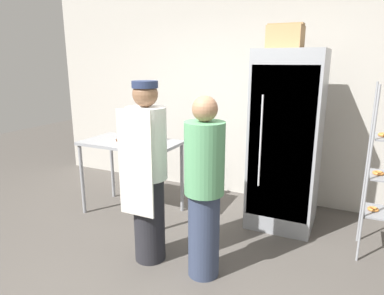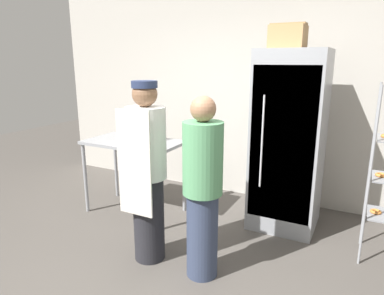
% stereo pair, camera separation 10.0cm
% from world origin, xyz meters
% --- Properties ---
extents(ground_plane, '(14.00, 14.00, 0.00)m').
position_xyz_m(ground_plane, '(0.00, 0.00, 0.00)').
color(ground_plane, '#4C4742').
extents(back_wall, '(6.40, 0.12, 3.01)m').
position_xyz_m(back_wall, '(0.00, 2.42, 1.50)').
color(back_wall, '#B7B2A8').
rests_on(back_wall, ground_plane).
extents(refrigerator, '(0.72, 0.74, 1.99)m').
position_xyz_m(refrigerator, '(0.67, 1.68, 1.00)').
color(refrigerator, gray).
rests_on(refrigerator, ground_plane).
extents(prep_counter, '(1.17, 0.67, 0.92)m').
position_xyz_m(prep_counter, '(-1.09, 1.16, 0.81)').
color(prep_counter, gray).
rests_on(prep_counter, ground_plane).
extents(donut_box, '(0.27, 0.24, 0.28)m').
position_xyz_m(donut_box, '(-1.02, 0.99, 0.97)').
color(donut_box, white).
rests_on(donut_box, prep_counter).
extents(blender_pitcher, '(0.12, 0.12, 0.26)m').
position_xyz_m(blender_pitcher, '(-0.82, 1.38, 1.03)').
color(blender_pitcher, '#99999E').
rests_on(blender_pitcher, prep_counter).
extents(binder_stack, '(0.28, 0.23, 0.14)m').
position_xyz_m(binder_stack, '(-1.10, 1.35, 0.99)').
color(binder_stack, '#B72D2D').
rests_on(binder_stack, prep_counter).
extents(cardboard_storage_box, '(0.35, 0.33, 0.25)m').
position_xyz_m(cardboard_storage_box, '(0.60, 1.62, 2.11)').
color(cardboard_storage_box, '#A87F51').
rests_on(cardboard_storage_box, refrigerator).
extents(person_baker, '(0.36, 0.38, 1.70)m').
position_xyz_m(person_baker, '(-0.32, 0.35, 0.89)').
color(person_baker, '#232328').
rests_on(person_baker, ground_plane).
extents(person_customer, '(0.34, 0.34, 1.60)m').
position_xyz_m(person_customer, '(0.24, 0.34, 0.82)').
color(person_customer, '#333D56').
rests_on(person_customer, ground_plane).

